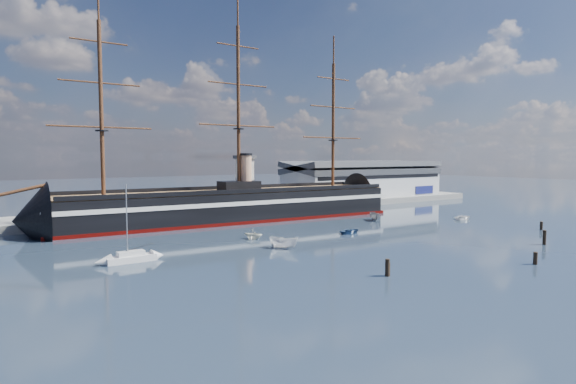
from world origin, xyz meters
TOP-DOWN VIEW (x-y plane):
  - ground at (0.00, 40.00)m, footprint 600.00×600.00m
  - quay at (10.00, 76.00)m, footprint 180.00×18.00m
  - warehouse at (58.00, 80.00)m, footprint 63.00×21.00m
  - quay_tower at (3.00, 73.00)m, footprint 5.00×5.00m
  - warship at (-9.97, 60.00)m, footprint 113.34×21.54m
  - sailboat at (-44.91, 26.05)m, footprint 7.75×2.36m
  - motorboat_a at (-18.76, 21.48)m, footprint 7.10×5.26m
  - motorboat_b at (2.86, 27.18)m, footprint 1.56×3.32m
  - motorboat_c at (22.45, 39.19)m, footprint 6.83×5.36m
  - motorboat_d at (-18.12, 33.19)m, footprint 6.76×5.60m
  - motorboat_e at (43.21, 27.12)m, footprint 1.40×3.44m
  - piling_near_left at (-18.57, -3.57)m, footprint 0.64×0.64m
  - piling_near_mid at (5.55, -11.61)m, footprint 0.64×0.64m
  - piling_near_right at (23.63, -3.87)m, footprint 0.64×0.64m
  - piling_far_right at (41.79, 5.97)m, footprint 0.64×0.64m

SIDE VIEW (x-z plane):
  - ground at x=0.00m, z-range 0.00..0.00m
  - quay at x=10.00m, z-range -1.00..1.00m
  - motorboat_a at x=-18.76m, z-range -1.34..1.34m
  - motorboat_b at x=2.86m, z-range -0.75..0.75m
  - motorboat_c at x=22.45m, z-range -1.30..1.30m
  - motorboat_d at x=-18.12m, z-range -1.15..1.15m
  - motorboat_e at x=43.21m, z-range -0.80..0.80m
  - piling_near_left at x=-18.57m, z-range -1.57..1.57m
  - piling_near_mid at x=5.55m, z-range -1.32..1.32m
  - piling_near_right at x=23.63m, z-range -1.73..1.73m
  - piling_far_right at x=41.79m, z-range -1.30..1.30m
  - sailboat at x=-44.91m, z-range -5.39..6.97m
  - warship at x=-9.97m, z-range -22.93..31.01m
  - warehouse at x=58.00m, z-range 2.18..13.78m
  - quay_tower at x=3.00m, z-range 2.25..17.25m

